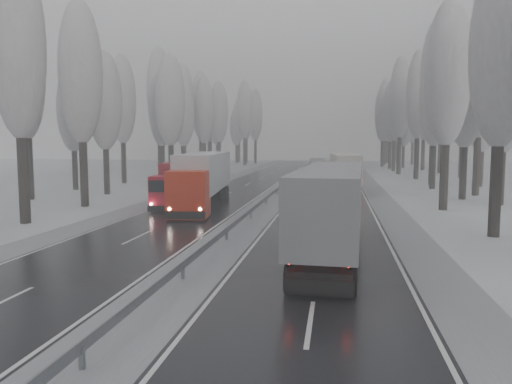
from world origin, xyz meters
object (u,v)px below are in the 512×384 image
(truck_blue_box, at_px, (331,203))
(truck_red_red, at_px, (184,178))
(truck_cream_box, at_px, (344,169))
(truck_red_white, at_px, (203,176))
(box_truck_distant, at_px, (317,164))
(truck_grey_tarp, at_px, (333,203))

(truck_blue_box, distance_m, truck_red_red, 21.81)
(truck_cream_box, xyz_separation_m, truck_red_white, (-11.81, -17.14, 0.24))
(truck_cream_box, height_order, truck_red_red, truck_cream_box)
(box_truck_distant, height_order, truck_red_red, truck_red_red)
(truck_blue_box, height_order, truck_red_red, truck_blue_box)
(truck_blue_box, relative_size, box_truck_distant, 2.00)
(truck_blue_box, xyz_separation_m, truck_red_red, (-13.57, 17.08, -0.03))
(box_truck_distant, bearing_deg, truck_red_white, -105.33)
(truck_red_white, xyz_separation_m, truck_red_red, (-2.82, 3.62, -0.49))
(truck_grey_tarp, distance_m, truck_blue_box, 2.62)
(truck_grey_tarp, height_order, truck_cream_box, truck_grey_tarp)
(truck_blue_box, bearing_deg, box_truck_distant, 95.22)
(truck_cream_box, relative_size, box_truck_distant, 2.21)
(truck_red_red, bearing_deg, truck_red_white, -57.46)
(truck_grey_tarp, height_order, truck_red_white, truck_red_white)
(truck_cream_box, bearing_deg, truck_blue_box, -95.64)
(truck_blue_box, distance_m, box_truck_distant, 64.73)
(truck_grey_tarp, distance_m, truck_cream_box, 33.21)
(truck_cream_box, bearing_deg, truck_red_white, -128.22)
(box_truck_distant, bearing_deg, truck_cream_box, -89.81)
(truck_cream_box, distance_m, box_truck_distant, 34.33)
(truck_red_red, bearing_deg, truck_blue_box, -56.97)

